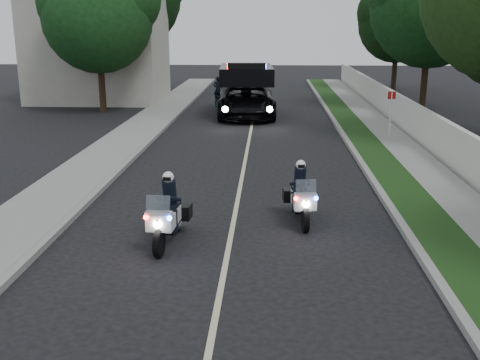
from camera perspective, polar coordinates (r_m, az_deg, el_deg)
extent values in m
plane|color=black|center=(11.71, -1.57, -8.94)|extent=(120.00, 120.00, 0.00)
cube|color=gray|center=(21.43, 11.58, 2.18)|extent=(0.20, 60.00, 0.15)
cube|color=#193814|center=(21.54, 13.43, 2.15)|extent=(1.20, 60.00, 0.16)
cube|color=gray|center=(21.82, 16.79, 2.07)|extent=(1.40, 60.00, 0.16)
cube|color=beige|center=(21.94, 19.46, 3.72)|extent=(0.22, 60.00, 1.50)
cube|color=gray|center=(21.76, -10.31, 2.44)|extent=(0.20, 60.00, 0.15)
cube|color=gray|center=(22.03, -13.10, 2.45)|extent=(2.00, 60.00, 0.16)
cube|color=#A8A396|center=(38.25, -13.88, 12.83)|extent=(8.00, 6.00, 7.00)
cube|color=#BFB78C|center=(21.22, 0.55, 2.16)|extent=(0.12, 50.00, 0.01)
imported|color=black|center=(30.99, 0.62, 6.30)|extent=(3.30, 6.53, 3.10)
imported|color=black|center=(35.05, -2.16, 7.33)|extent=(0.69, 1.66, 0.85)
imported|color=black|center=(35.05, -2.16, 7.33)|extent=(0.59, 0.41, 1.57)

